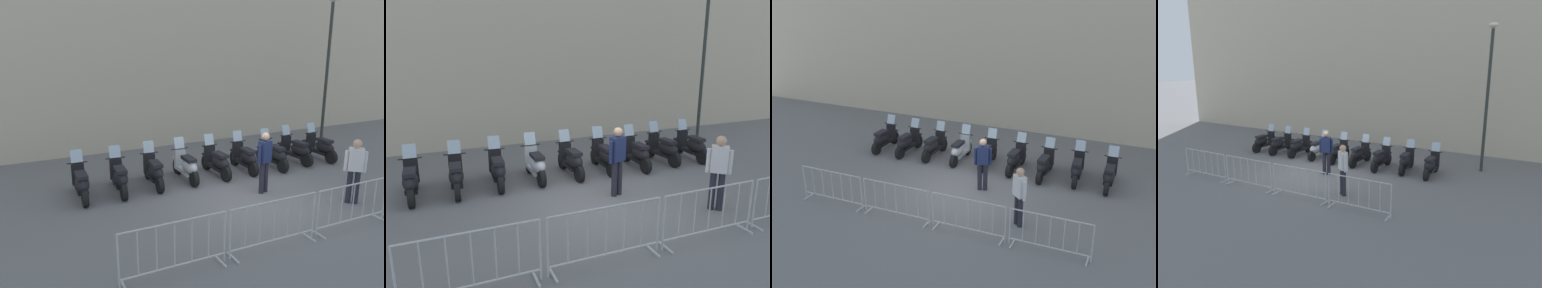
% 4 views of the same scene
% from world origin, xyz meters
% --- Properties ---
extents(ground_plane, '(120.00, 120.00, 0.00)m').
position_xyz_m(ground_plane, '(0.00, 0.00, 0.00)').
color(ground_plane, slate).
extents(motorcycle_0, '(0.65, 1.72, 1.24)m').
position_xyz_m(motorcycle_0, '(-4.48, 1.11, 0.45)').
color(motorcycle_0, black).
rests_on(motorcycle_0, ground).
extents(motorcycle_1, '(0.60, 1.72, 1.24)m').
position_xyz_m(motorcycle_1, '(-3.45, 1.30, 0.45)').
color(motorcycle_1, black).
rests_on(motorcycle_1, ground).
extents(motorcycle_2, '(0.60, 1.72, 1.24)m').
position_xyz_m(motorcycle_2, '(-2.43, 1.56, 0.45)').
color(motorcycle_2, black).
rests_on(motorcycle_2, ground).
extents(motorcycle_3, '(0.66, 1.72, 1.24)m').
position_xyz_m(motorcycle_3, '(-1.41, 1.79, 0.45)').
color(motorcycle_3, black).
rests_on(motorcycle_3, ground).
extents(motorcycle_4, '(0.69, 1.71, 1.24)m').
position_xyz_m(motorcycle_4, '(-0.37, 1.96, 0.45)').
color(motorcycle_4, black).
rests_on(motorcycle_4, ground).
extents(motorcycle_5, '(0.61, 1.72, 1.24)m').
position_xyz_m(motorcycle_5, '(0.65, 2.17, 0.45)').
color(motorcycle_5, black).
rests_on(motorcycle_5, ground).
extents(motorcycle_6, '(0.63, 1.72, 1.24)m').
position_xyz_m(motorcycle_6, '(1.70, 2.26, 0.45)').
color(motorcycle_6, black).
rests_on(motorcycle_6, ground).
extents(motorcycle_7, '(0.73, 1.70, 1.24)m').
position_xyz_m(motorcycle_7, '(2.71, 2.58, 0.45)').
color(motorcycle_7, black).
rests_on(motorcycle_7, ground).
extents(motorcycle_8, '(0.66, 1.72, 1.24)m').
position_xyz_m(motorcycle_8, '(3.75, 2.70, 0.45)').
color(motorcycle_8, black).
rests_on(motorcycle_8, ground).
extents(barrier_segment_0, '(2.07, 0.79, 1.07)m').
position_xyz_m(barrier_segment_0, '(-2.78, -2.93, 0.52)').
color(barrier_segment_0, '#B2B5B7').
rests_on(barrier_segment_0, ground).
extents(barrier_segment_1, '(2.07, 0.79, 1.07)m').
position_xyz_m(barrier_segment_1, '(-0.63, -2.52, 0.52)').
color(barrier_segment_1, '#B2B5B7').
rests_on(barrier_segment_1, ground).
extents(barrier_segment_2, '(2.07, 0.79, 1.07)m').
position_xyz_m(barrier_segment_2, '(1.51, -2.11, 0.52)').
color(barrier_segment_2, '#B2B5B7').
rests_on(barrier_segment_2, ground).
extents(barrier_segment_3, '(2.07, 0.79, 1.07)m').
position_xyz_m(barrier_segment_3, '(3.66, -1.70, 0.52)').
color(barrier_segment_3, '#B2B5B7').
rests_on(barrier_segment_3, ground).
extents(officer_near_row_end, '(0.49, 0.37, 1.73)m').
position_xyz_m(officer_near_row_end, '(0.46, 0.33, 0.98)').
color(officer_near_row_end, '#23232D').
rests_on(officer_near_row_end, ground).
extents(officer_mid_plaza, '(0.49, 0.37, 1.73)m').
position_xyz_m(officer_mid_plaza, '(2.40, -0.94, 0.98)').
color(officer_mid_plaza, '#23232D').
rests_on(officer_mid_plaza, ground).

